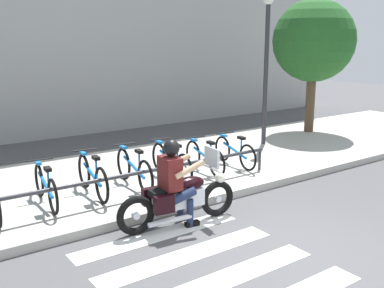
{
  "coord_description": "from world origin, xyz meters",
  "views": [
    {
      "loc": [
        -4.45,
        -3.9,
        2.93
      ],
      "look_at": [
        0.27,
        2.68,
        1.05
      ],
      "focal_mm": 41.91,
      "sensor_mm": 36.0,
      "label": 1
    }
  ],
  "objects": [
    {
      "name": "bicycle_6",
      "position": [
        1.19,
        3.51,
        0.48
      ],
      "size": [
        0.48,
        1.56,
        0.72
      ],
      "color": "black",
      "rests_on": "sidewalk"
    },
    {
      "name": "bicycle_4",
      "position": [
        -0.52,
        3.51,
        0.51
      ],
      "size": [
        0.48,
        1.72,
        0.79
      ],
      "color": "black",
      "rests_on": "sidewalk"
    },
    {
      "name": "rider",
      "position": [
        -0.72,
        1.76,
        0.82
      ],
      "size": [
        0.66,
        0.58,
        1.43
      ],
      "color": "#591919",
      "rests_on": "ground"
    },
    {
      "name": "bike_rack",
      "position": [
        -0.95,
        2.95,
        0.58
      ],
      "size": [
        6.59,
        0.07,
        0.49
      ],
      "color": "#333338",
      "rests_on": "sidewalk"
    },
    {
      "name": "tree_near_rack",
      "position": [
        6.56,
        5.16,
        2.91
      ],
      "size": [
        2.46,
        2.46,
        4.16
      ],
      "color": "brown",
      "rests_on": "ground"
    },
    {
      "name": "crosswalk_stripe_4",
      "position": [
        -1.14,
        1.6,
        0.0
      ],
      "size": [
        2.8,
        0.4,
        0.01
      ],
      "primitive_type": "cube",
      "color": "white",
      "rests_on": "ground"
    },
    {
      "name": "sidewalk",
      "position": [
        0.0,
        4.36,
        0.07
      ],
      "size": [
        24.0,
        4.4,
        0.15
      ],
      "primitive_type": "cube",
      "color": "#B7B2A8",
      "rests_on": "ground"
    },
    {
      "name": "ground_plane",
      "position": [
        0.0,
        0.0,
        0.0
      ],
      "size": [
        48.0,
        48.0,
        0.0
      ],
      "primitive_type": "plane",
      "color": "#4C4C4F"
    },
    {
      "name": "crosswalk_stripe_2",
      "position": [
        -1.14,
        0.0,
        0.0
      ],
      "size": [
        2.8,
        0.4,
        0.01
      ],
      "primitive_type": "cube",
      "color": "white",
      "rests_on": "ground"
    },
    {
      "name": "bicycle_3",
      "position": [
        -1.37,
        3.51,
        0.51
      ],
      "size": [
        0.48,
        1.67,
        0.79
      ],
      "color": "black",
      "rests_on": "sidewalk"
    },
    {
      "name": "crosswalk_stripe_3",
      "position": [
        -1.14,
        0.8,
        0.0
      ],
      "size": [
        2.8,
        0.4,
        0.01
      ],
      "primitive_type": "cube",
      "color": "white",
      "rests_on": "ground"
    },
    {
      "name": "street_lamp",
      "position": [
        4.2,
        4.76,
        2.5
      ],
      "size": [
        0.28,
        0.28,
        4.1
      ],
      "color": "#2D2D33",
      "rests_on": "ground"
    },
    {
      "name": "bicycle_7",
      "position": [
        2.05,
        3.51,
        0.48
      ],
      "size": [
        0.48,
        1.56,
        0.72
      ],
      "color": "black",
      "rests_on": "sidewalk"
    },
    {
      "name": "bicycle_5",
      "position": [
        0.34,
        3.51,
        0.51
      ],
      "size": [
        0.48,
        1.73,
        0.79
      ],
      "color": "black",
      "rests_on": "sidewalk"
    },
    {
      "name": "bicycle_2",
      "position": [
        -2.23,
        3.51,
        0.49
      ],
      "size": [
        0.48,
        1.63,
        0.74
      ],
      "color": "black",
      "rests_on": "sidewalk"
    },
    {
      "name": "motorcycle",
      "position": [
        -0.65,
        1.75,
        0.46
      ],
      "size": [
        2.12,
        0.69,
        1.22
      ],
      "color": "black",
      "rests_on": "ground"
    }
  ]
}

